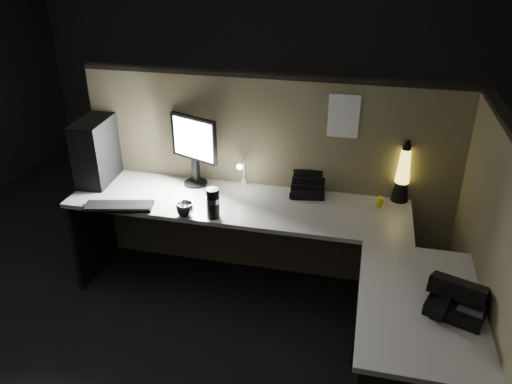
% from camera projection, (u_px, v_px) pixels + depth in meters
% --- Properties ---
extents(floor, '(6.00, 6.00, 0.00)m').
position_uv_depth(floor, '(237.00, 350.00, 3.15)').
color(floor, black).
rests_on(floor, ground).
extents(room_shell, '(6.00, 6.00, 6.00)m').
position_uv_depth(room_shell, '(231.00, 100.00, 2.41)').
color(room_shell, silver).
rests_on(room_shell, ground).
extents(partition_back, '(2.66, 0.06, 1.50)m').
position_uv_depth(partition_back, '(269.00, 181.00, 3.62)').
color(partition_back, brown).
rests_on(partition_back, ground).
extents(partition_right, '(0.06, 1.66, 1.50)m').
position_uv_depth(partition_right, '(483.00, 272.00, 2.63)').
color(partition_right, brown).
rests_on(partition_right, ground).
extents(desk, '(2.60, 1.60, 0.73)m').
position_uv_depth(desk, '(274.00, 255.00, 3.07)').
color(desk, '#B5B2AB').
rests_on(desk, ground).
extents(pc_tower, '(0.23, 0.45, 0.46)m').
position_uv_depth(pc_tower, '(98.00, 150.00, 3.59)').
color(pc_tower, black).
rests_on(pc_tower, desk).
extents(monitor, '(0.38, 0.19, 0.50)m').
position_uv_depth(monitor, '(194.00, 144.00, 3.49)').
color(monitor, black).
rests_on(monitor, desk).
extents(keyboard, '(0.47, 0.25, 0.02)m').
position_uv_depth(keyboard, '(119.00, 206.00, 3.29)').
color(keyboard, black).
rests_on(keyboard, desk).
extents(mouse, '(0.09, 0.07, 0.03)m').
position_uv_depth(mouse, '(183.00, 213.00, 3.20)').
color(mouse, black).
rests_on(mouse, desk).
extents(clip_lamp, '(0.04, 0.16, 0.21)m').
position_uv_depth(clip_lamp, '(242.00, 172.00, 3.51)').
color(clip_lamp, white).
rests_on(clip_lamp, desk).
extents(organizer, '(0.26, 0.23, 0.17)m').
position_uv_depth(organizer, '(308.00, 188.00, 3.46)').
color(organizer, black).
rests_on(organizer, desk).
extents(lava_lamp, '(0.12, 0.12, 0.43)m').
position_uv_depth(lava_lamp, '(403.00, 176.00, 3.31)').
color(lava_lamp, black).
rests_on(lava_lamp, desk).
extents(travel_mug, '(0.09, 0.09, 0.20)m').
position_uv_depth(travel_mug, '(213.00, 203.00, 3.14)').
color(travel_mug, black).
rests_on(travel_mug, desk).
extents(steel_mug, '(0.12, 0.12, 0.09)m').
position_uv_depth(steel_mug, '(185.00, 210.00, 3.18)').
color(steel_mug, '#B4B5BC').
rests_on(steel_mug, desk).
extents(figurine, '(0.06, 0.06, 0.06)m').
position_uv_depth(figurine, '(380.00, 200.00, 3.28)').
color(figurine, yellow).
rests_on(figurine, desk).
extents(pinned_paper, '(0.20, 0.00, 0.29)m').
position_uv_depth(pinned_paper, '(344.00, 116.00, 3.24)').
color(pinned_paper, white).
rests_on(pinned_paper, partition_back).
extents(desk_phone, '(0.32, 0.32, 0.16)m').
position_uv_depth(desk_phone, '(456.00, 299.00, 2.37)').
color(desk_phone, black).
rests_on(desk_phone, desk).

